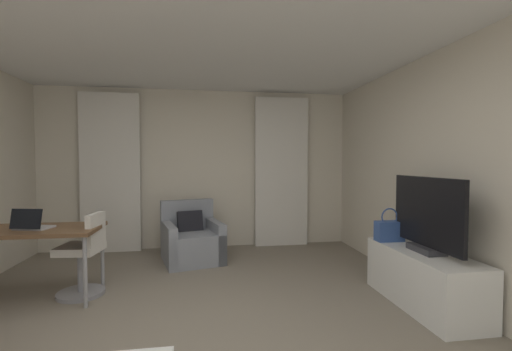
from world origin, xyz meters
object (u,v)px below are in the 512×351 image
armchair (192,241)px  handbag_primary (389,230)px  desk (25,234)px  desk_chair (84,259)px  laptop (32,225)px  tv_console (423,279)px  tv_flatscreen (427,217)px

armchair → handbag_primary: (2.21, -1.46, 0.38)m
armchair → desk: armchair is taller
desk → desk_chair: 0.62m
armchair → laptop: laptop is taller
tv_console → tv_flatscreen: tv_flatscreen is taller
tv_flatscreen → laptop: bearing=169.2°
armchair → handbag_primary: bearing=-33.6°
tv_flatscreen → desk_chair: bearing=166.1°
armchair → handbag_primary: 2.68m
tv_console → laptop: bearing=169.7°
desk_chair → tv_flatscreen: size_ratio=0.88×
armchair → laptop: (-1.55, -1.21, 0.51)m
laptop → tv_console: bearing=-10.3°
desk → tv_console: (3.94, -0.75, -0.41)m
desk → laptop: (0.08, -0.05, 0.10)m
desk → desk_chair: (0.54, 0.05, -0.29)m
desk → armchair: bearing=35.4°
tv_console → tv_flatscreen: size_ratio=1.29×
tv_flatscreen → armchair: bearing=139.9°
desk_chair → laptop: bearing=-167.0°
armchair → desk_chair: 1.56m
armchair → desk: bearing=-144.6°
tv_flatscreen → handbag_primary: 0.54m
desk_chair → laptop: (-0.45, -0.11, 0.40)m
laptop → handbag_primary: size_ratio=1.00×
armchair → tv_console: armchair is taller
desk → tv_console: size_ratio=1.10×
desk_chair → tv_console: 3.50m
laptop → tv_console: 3.96m
desk_chair → tv_flatscreen: tv_flatscreen is taller
armchair → desk_chair: desk_chair is taller
tv_console → desk: bearing=169.2°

